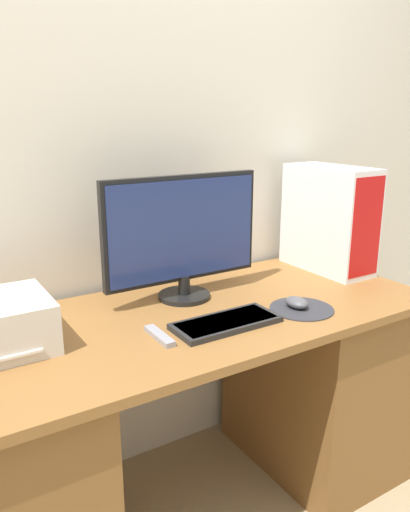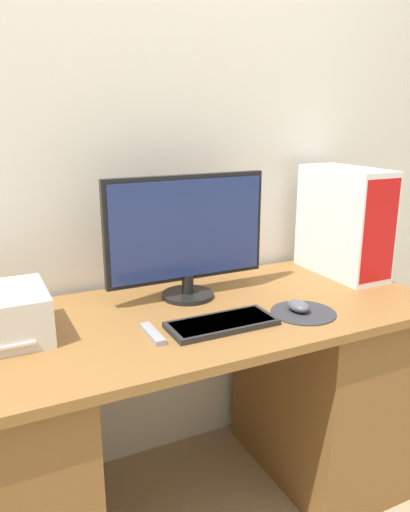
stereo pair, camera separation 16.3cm
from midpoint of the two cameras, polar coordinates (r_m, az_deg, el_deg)
name	(u,v)px [view 1 (the left image)]	position (r m, az deg, el deg)	size (l,w,h in m)	color
wall_back	(128,137)	(1.92, -11.30, 13.20)	(6.40, 0.05, 2.70)	silver
desk	(187,416)	(1.85, -4.75, -17.79)	(1.76, 0.72, 0.79)	brown
monitor	(183,234)	(1.75, -5.22, 2.54)	(0.59, 0.19, 0.44)	black
keyboard	(226,322)	(1.58, -0.56, -7.66)	(0.34, 0.15, 0.02)	black
mousepad	(302,309)	(1.72, 8.32, -6.03)	(0.22, 0.22, 0.00)	#2D2D33
mouse	(297,302)	(1.72, 7.77, -5.34)	(0.06, 0.09, 0.04)	#4C4C51
computer_tower	(330,219)	(2.13, 11.94, 4.14)	(0.18, 0.40, 0.44)	white
remote_control	(159,336)	(1.51, -8.38, -9.09)	(0.03, 0.15, 0.02)	gray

